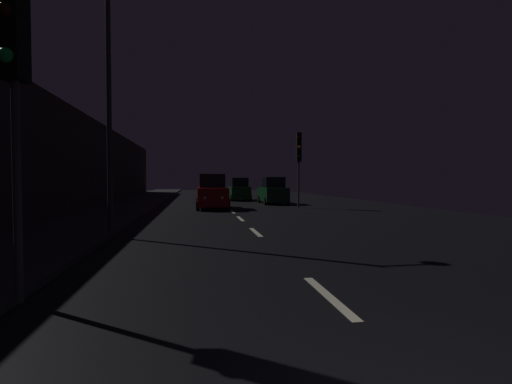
{
  "coord_description": "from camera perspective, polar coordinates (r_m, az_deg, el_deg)",
  "views": [
    {
      "loc": [
        -2.07,
        -2.6,
        1.86
      ],
      "look_at": [
        1.25,
        18.0,
        1.17
      ],
      "focal_mm": 26.11,
      "sensor_mm": 36.0,
      "label": 1
    }
  ],
  "objects": [
    {
      "name": "traffic_light_near_left",
      "position": [
        6.86,
        -33.2,
        18.19
      ],
      "size": [
        0.36,
        0.48,
        5.22
      ],
      "rotation": [
        0.0,
        0.0,
        -1.75
      ],
      "color": "#38383A",
      "rests_on": "ground"
    },
    {
      "name": "traffic_light_far_right",
      "position": [
        24.74,
        6.57,
        5.93
      ],
      "size": [
        0.31,
        0.46,
        4.96
      ],
      "rotation": [
        0.0,
        0.0,
        -1.58
      ],
      "color": "#38383A",
      "rests_on": "ground"
    },
    {
      "name": "car_distant_taillights",
      "position": [
        33.75,
        -2.61,
        0.31
      ],
      "size": [
        1.87,
        4.05,
        2.04
      ],
      "rotation": [
        0.0,
        0.0,
        1.57
      ],
      "color": "#0F3819",
      "rests_on": "ground"
    },
    {
      "name": "ground",
      "position": [
        27.24,
        -4.79,
        -2.06
      ],
      "size": [
        26.23,
        84.0,
        0.02
      ],
      "primitive_type": "cube",
      "color": "black"
    },
    {
      "name": "streetlamp_overhead",
      "position": [
        13.24,
        -19.8,
        16.85
      ],
      "size": [
        1.7,
        0.44,
        8.14
      ],
      "color": "#2D2D30",
      "rests_on": "ground"
    },
    {
      "name": "car_approaching_headlights",
      "position": [
        24.08,
        -6.77,
        -0.13
      ],
      "size": [
        2.04,
        4.42,
        2.23
      ],
      "rotation": [
        0.0,
        0.0,
        -1.57
      ],
      "color": "maroon",
      "rests_on": "ground"
    },
    {
      "name": "car_parked_right_far",
      "position": [
        28.84,
        2.62,
        0.07
      ],
      "size": [
        1.9,
        4.1,
        2.07
      ],
      "rotation": [
        0.0,
        0.0,
        1.57
      ],
      "color": "#0F3819",
      "rests_on": "ground"
    },
    {
      "name": "lane_centerline",
      "position": [
        17.67,
        -2.39,
        -4.13
      ],
      "size": [
        0.16,
        26.46,
        0.01
      ],
      "color": "beige",
      "rests_on": "ground"
    },
    {
      "name": "sidewalk_left",
      "position": [
        27.58,
        -19.27,
        -1.93
      ],
      "size": [
        4.4,
        84.0,
        0.15
      ],
      "primitive_type": "cube",
      "color": "#28282B",
      "rests_on": "ground"
    },
    {
      "name": "building_facade_left",
      "position": [
        24.77,
        -26.73,
        4.49
      ],
      "size": [
        0.8,
        63.0,
        6.14
      ],
      "primitive_type": "cube",
      "color": "#2D2B28",
      "rests_on": "ground"
    }
  ]
}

